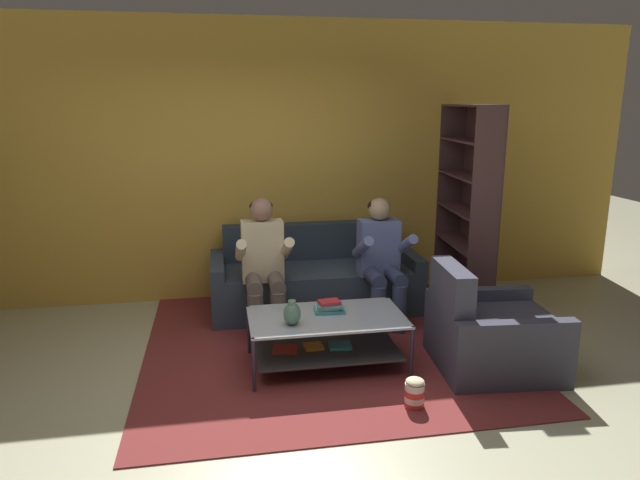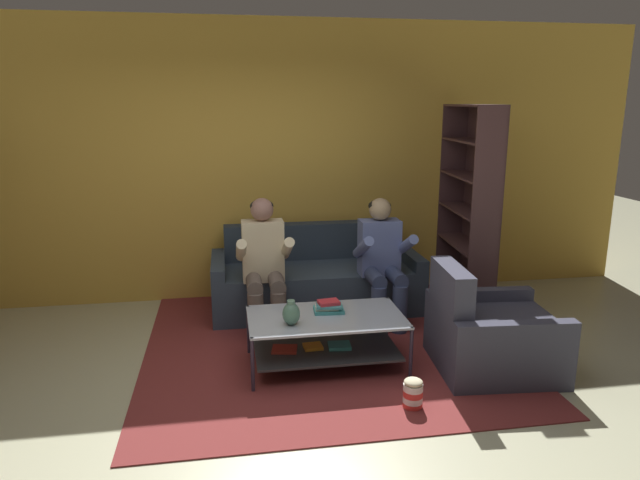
{
  "view_description": "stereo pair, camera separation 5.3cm",
  "coord_description": "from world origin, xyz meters",
  "px_view_note": "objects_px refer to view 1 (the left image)",
  "views": [
    {
      "loc": [
        -0.39,
        -3.58,
        2.07
      ],
      "look_at": [
        0.44,
        1.01,
        0.94
      ],
      "focal_mm": 32.0,
      "sensor_mm": 36.0,
      "label": 1
    },
    {
      "loc": [
        -0.33,
        -3.59,
        2.07
      ],
      "look_at": [
        0.44,
        1.01,
        0.94
      ],
      "focal_mm": 32.0,
      "sensor_mm": 36.0,
      "label": 2
    }
  ],
  "objects_px": {
    "couch": "(314,281)",
    "popcorn_tub": "(415,393)",
    "person_seated_left": "(263,261)",
    "bookshelf": "(468,231)",
    "person_seated_right": "(382,256)",
    "armchair": "(490,335)",
    "vase": "(292,313)",
    "book_stack": "(329,307)",
    "coffee_table": "(326,333)"
  },
  "relations": [
    {
      "from": "armchair",
      "to": "couch",
      "type": "bearing_deg",
      "value": 125.46
    },
    {
      "from": "coffee_table",
      "to": "bookshelf",
      "type": "bearing_deg",
      "value": 33.02
    },
    {
      "from": "book_stack",
      "to": "coffee_table",
      "type": "bearing_deg",
      "value": -115.66
    },
    {
      "from": "couch",
      "to": "popcorn_tub",
      "type": "relative_size",
      "value": 9.48
    },
    {
      "from": "couch",
      "to": "book_stack",
      "type": "height_order",
      "value": "couch"
    },
    {
      "from": "person_seated_left",
      "to": "book_stack",
      "type": "height_order",
      "value": "person_seated_left"
    },
    {
      "from": "coffee_table",
      "to": "bookshelf",
      "type": "distance_m",
      "value": 2.04
    },
    {
      "from": "person_seated_right",
      "to": "coffee_table",
      "type": "height_order",
      "value": "person_seated_right"
    },
    {
      "from": "person_seated_right",
      "to": "bookshelf",
      "type": "relative_size",
      "value": 0.58
    },
    {
      "from": "book_stack",
      "to": "bookshelf",
      "type": "relative_size",
      "value": 0.12
    },
    {
      "from": "armchair",
      "to": "book_stack",
      "type": "bearing_deg",
      "value": 164.28
    },
    {
      "from": "couch",
      "to": "bookshelf",
      "type": "height_order",
      "value": "bookshelf"
    },
    {
      "from": "person_seated_right",
      "to": "vase",
      "type": "bearing_deg",
      "value": -135.46
    },
    {
      "from": "book_stack",
      "to": "popcorn_tub",
      "type": "distance_m",
      "value": 1.0
    },
    {
      "from": "armchair",
      "to": "person_seated_right",
      "type": "bearing_deg",
      "value": 118.21
    },
    {
      "from": "armchair",
      "to": "person_seated_left",
      "type": "bearing_deg",
      "value": 147.2
    },
    {
      "from": "book_stack",
      "to": "bookshelf",
      "type": "height_order",
      "value": "bookshelf"
    },
    {
      "from": "person_seated_right",
      "to": "armchair",
      "type": "xyz_separation_m",
      "value": [
        0.58,
        -1.09,
        -0.38
      ]
    },
    {
      "from": "bookshelf",
      "to": "couch",
      "type": "bearing_deg",
      "value": 170.03
    },
    {
      "from": "person_seated_left",
      "to": "armchair",
      "type": "relative_size",
      "value": 1.26
    },
    {
      "from": "couch",
      "to": "person_seated_left",
      "type": "relative_size",
      "value": 1.7
    },
    {
      "from": "person_seated_left",
      "to": "bookshelf",
      "type": "xyz_separation_m",
      "value": [
        2.07,
        0.24,
        0.14
      ]
    },
    {
      "from": "person_seated_left",
      "to": "bookshelf",
      "type": "relative_size",
      "value": 0.6
    },
    {
      "from": "couch",
      "to": "coffee_table",
      "type": "bearing_deg",
      "value": -95.83
    },
    {
      "from": "vase",
      "to": "book_stack",
      "type": "relative_size",
      "value": 0.77
    },
    {
      "from": "couch",
      "to": "book_stack",
      "type": "distance_m",
      "value": 1.27
    },
    {
      "from": "couch",
      "to": "person_seated_right",
      "type": "relative_size",
      "value": 1.74
    },
    {
      "from": "bookshelf",
      "to": "armchair",
      "type": "bearing_deg",
      "value": -105.84
    },
    {
      "from": "book_stack",
      "to": "popcorn_tub",
      "type": "relative_size",
      "value": 1.15
    },
    {
      "from": "popcorn_tub",
      "to": "coffee_table",
      "type": "bearing_deg",
      "value": 123.48
    },
    {
      "from": "vase",
      "to": "popcorn_tub",
      "type": "relative_size",
      "value": 0.88
    },
    {
      "from": "book_stack",
      "to": "couch",
      "type": "bearing_deg",
      "value": 85.7
    },
    {
      "from": "vase",
      "to": "popcorn_tub",
      "type": "xyz_separation_m",
      "value": [
        0.77,
        -0.61,
        -0.41
      ]
    },
    {
      "from": "armchair",
      "to": "popcorn_tub",
      "type": "relative_size",
      "value": 4.43
    },
    {
      "from": "couch",
      "to": "person_seated_right",
      "type": "distance_m",
      "value": 0.84
    },
    {
      "from": "person_seated_left",
      "to": "bookshelf",
      "type": "height_order",
      "value": "bookshelf"
    },
    {
      "from": "couch",
      "to": "popcorn_tub",
      "type": "xyz_separation_m",
      "value": [
        0.35,
        -2.08,
        -0.18
      ]
    },
    {
      "from": "couch",
      "to": "bookshelf",
      "type": "bearing_deg",
      "value": -9.97
    },
    {
      "from": "vase",
      "to": "couch",
      "type": "bearing_deg",
      "value": 74.03
    },
    {
      "from": "vase",
      "to": "book_stack",
      "type": "xyz_separation_m",
      "value": [
        0.33,
        0.22,
        -0.05
      ]
    },
    {
      "from": "couch",
      "to": "coffee_table",
      "type": "distance_m",
      "value": 1.35
    },
    {
      "from": "couch",
      "to": "armchair",
      "type": "height_order",
      "value": "armchair"
    },
    {
      "from": "couch",
      "to": "armchair",
      "type": "relative_size",
      "value": 2.14
    },
    {
      "from": "vase",
      "to": "coffee_table",
      "type": "bearing_deg",
      "value": 24.45
    },
    {
      "from": "person_seated_right",
      "to": "book_stack",
      "type": "xyz_separation_m",
      "value": [
        -0.65,
        -0.74,
        -0.19
      ]
    },
    {
      "from": "person_seated_right",
      "to": "armchair",
      "type": "bearing_deg",
      "value": -61.79
    },
    {
      "from": "book_stack",
      "to": "person_seated_left",
      "type": "bearing_deg",
      "value": 121.75
    },
    {
      "from": "book_stack",
      "to": "armchair",
      "type": "height_order",
      "value": "armchair"
    },
    {
      "from": "coffee_table",
      "to": "book_stack",
      "type": "relative_size",
      "value": 4.86
    },
    {
      "from": "person_seated_right",
      "to": "armchair",
      "type": "distance_m",
      "value": 1.29
    }
  ]
}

